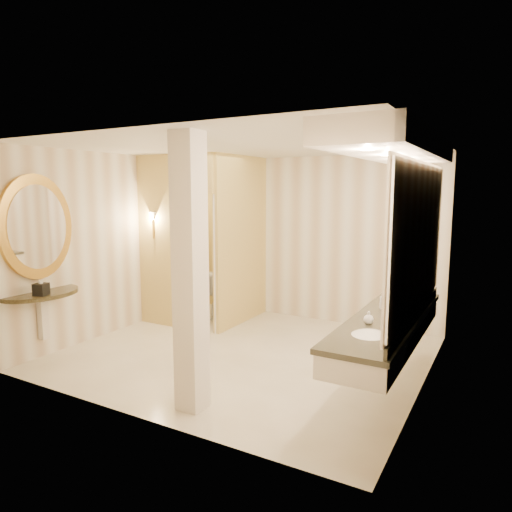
{
  "coord_description": "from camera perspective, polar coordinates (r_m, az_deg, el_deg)",
  "views": [
    {
      "loc": [
        2.99,
        -5.02,
        2.15
      ],
      "look_at": [
        0.06,
        0.2,
        1.29
      ],
      "focal_mm": 32.0,
      "sensor_mm": 36.0,
      "label": 1
    }
  ],
  "objects": [
    {
      "name": "wall_back",
      "position": [
        7.67,
        6.19,
        2.15
      ],
      "size": [
        4.5,
        0.02,
        2.7
      ],
      "primitive_type": "cube",
      "color": "white",
      "rests_on": "floor"
    },
    {
      "name": "soap_bottle_a",
      "position": [
        5.14,
        15.75,
        -5.85
      ],
      "size": [
        0.06,
        0.06,
        0.12
      ],
      "primitive_type": "imported",
      "rotation": [
        0.0,
        0.0,
        0.23
      ],
      "color": "beige",
      "rests_on": "vanity"
    },
    {
      "name": "soap_bottle_c",
      "position": [
        5.15,
        15.57,
        -5.39
      ],
      "size": [
        0.08,
        0.08,
        0.19
      ],
      "primitive_type": "imported",
      "rotation": [
        0.0,
        0.0,
        -0.13
      ],
      "color": "#C6B28C",
      "rests_on": "vanity"
    },
    {
      "name": "wall_right",
      "position": [
        5.14,
        20.65,
        -1.32
      ],
      "size": [
        0.02,
        4.0,
        2.7
      ],
      "primitive_type": "cube",
      "color": "white",
      "rests_on": "floor"
    },
    {
      "name": "tissue_box",
      "position": [
        6.21,
        -25.28,
        -3.78
      ],
      "size": [
        0.19,
        0.19,
        0.15
      ],
      "primitive_type": "cube",
      "rotation": [
        0.0,
        0.0,
        0.31
      ],
      "color": "black",
      "rests_on": "console_shelf"
    },
    {
      "name": "toilet_closet",
      "position": [
        7.31,
        -5.2,
        2.14
      ],
      "size": [
        1.5,
        1.55,
        2.7
      ],
      "color": "#F2DC7E",
      "rests_on": "floor"
    },
    {
      "name": "ceiling",
      "position": [
        5.87,
        -1.51,
        13.54
      ],
      "size": [
        4.5,
        4.5,
        0.0
      ],
      "primitive_type": "plane",
      "rotation": [
        3.14,
        0.0,
        0.0
      ],
      "color": "white",
      "rests_on": "wall_back"
    },
    {
      "name": "vanity",
      "position": [
        4.76,
        16.86,
        1.54
      ],
      "size": [
        0.75,
        2.76,
        2.09
      ],
      "color": "silver",
      "rests_on": "floor"
    },
    {
      "name": "wall_front",
      "position": [
        4.33,
        -15.14,
        -2.78
      ],
      "size": [
        4.5,
        0.02,
        2.7
      ],
      "primitive_type": "cube",
      "color": "white",
      "rests_on": "floor"
    },
    {
      "name": "wall_left",
      "position": [
        7.3,
        -16.83,
        1.53
      ],
      "size": [
        0.02,
        4.0,
        2.7
      ],
      "primitive_type": "cube",
      "color": "white",
      "rests_on": "floor"
    },
    {
      "name": "pillar",
      "position": [
        4.42,
        -8.23,
        -2.34
      ],
      "size": [
        0.26,
        0.26,
        2.7
      ],
      "primitive_type": "cube",
      "color": "silver",
      "rests_on": "floor"
    },
    {
      "name": "soap_bottle_b",
      "position": [
        4.57,
        13.9,
        -7.47
      ],
      "size": [
        0.11,
        0.11,
        0.13
      ],
      "primitive_type": "imported",
      "rotation": [
        0.0,
        0.0,
        0.15
      ],
      "color": "silver",
      "rests_on": "vanity"
    },
    {
      "name": "toilet",
      "position": [
        7.85,
        -3.92,
        -4.68
      ],
      "size": [
        0.48,
        0.81,
        0.81
      ],
      "primitive_type": "imported",
      "rotation": [
        0.0,
        0.0,
        3.11
      ],
      "color": "white",
      "rests_on": "floor"
    },
    {
      "name": "console_shelf",
      "position": [
        6.39,
        -25.65,
        0.13
      ],
      "size": [
        1.02,
        1.02,
        1.96
      ],
      "color": "black",
      "rests_on": "floor"
    },
    {
      "name": "floor",
      "position": [
        6.23,
        -1.42,
        -12.02
      ],
      "size": [
        4.5,
        4.5,
        0.0
      ],
      "primitive_type": "plane",
      "color": "white",
      "rests_on": "ground"
    },
    {
      "name": "wall_sconce",
      "position": [
        7.35,
        -12.77,
        4.72
      ],
      "size": [
        0.14,
        0.14,
        0.42
      ],
      "color": "#B49039",
      "rests_on": "toilet_closet"
    }
  ]
}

